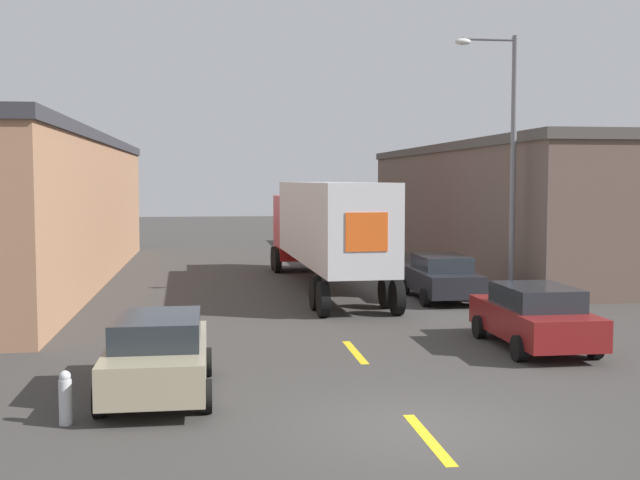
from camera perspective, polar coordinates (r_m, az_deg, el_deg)
ground_plane at (r=13.94m, az=7.06°, el=-13.11°), size 160.00×160.00×0.00m
road_centerline at (r=19.61m, az=2.50°, el=-7.96°), size 0.20×15.76×0.01m
warehouse_right at (r=42.31m, az=16.14°, el=2.48°), size 12.47×27.14×5.92m
semi_truck at (r=30.73m, az=0.27°, el=1.12°), size 3.05×14.92×4.08m
parked_car_right_mid at (r=28.16m, az=8.58°, el=-2.61°), size 2.07×4.41×1.57m
parked_car_right_near at (r=20.59m, az=15.00°, el=-5.23°), size 2.07×4.41×1.57m
parked_car_left_near at (r=15.94m, az=-11.47°, el=-7.94°), size 2.07×4.41×1.57m
street_lamp at (r=28.58m, az=13.18°, el=6.21°), size 2.24×0.32×9.10m
fire_hydrant at (r=14.54m, az=-17.66°, el=-10.64°), size 0.22×0.22×0.94m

